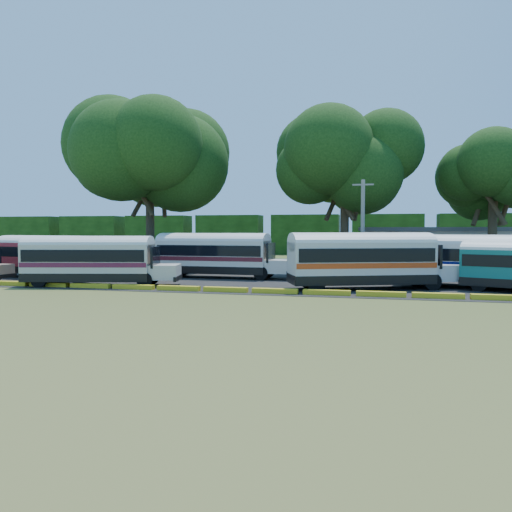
% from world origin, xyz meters
% --- Properties ---
extents(ground, '(160.00, 160.00, 0.00)m').
position_xyz_m(ground, '(0.00, 0.00, 0.00)').
color(ground, '#35521B').
rests_on(ground, ground).
extents(asphalt_strip, '(64.00, 24.00, 0.02)m').
position_xyz_m(asphalt_strip, '(1.00, 12.00, 0.01)').
color(asphalt_strip, black).
rests_on(asphalt_strip, ground).
extents(curb, '(53.70, 0.45, 0.30)m').
position_xyz_m(curb, '(-0.00, 1.00, 0.15)').
color(curb, gold).
rests_on(curb, ground).
extents(terminal_building, '(19.00, 9.00, 4.00)m').
position_xyz_m(terminal_building, '(18.00, 30.00, 2.03)').
color(terminal_building, silver).
rests_on(terminal_building, ground).
extents(treeline_backdrop, '(130.00, 4.00, 6.00)m').
position_xyz_m(treeline_backdrop, '(0.00, 48.00, 3.00)').
color(treeline_backdrop, black).
rests_on(treeline_backdrop, ground).
extents(bus_red, '(10.31, 4.82, 3.29)m').
position_xyz_m(bus_red, '(-14.70, 6.25, 1.89)').
color(bus_red, black).
rests_on(bus_red, ground).
extents(bus_cream_west, '(10.42, 4.59, 3.33)m').
position_xyz_m(bus_cream_west, '(-8.02, 2.14, 1.88)').
color(bus_cream_west, black).
rests_on(bus_cream_west, ground).
extents(bus_cream_east, '(10.65, 2.94, 3.48)m').
position_xyz_m(bus_cream_east, '(-1.80, 9.42, 1.97)').
color(bus_cream_east, black).
rests_on(bus_cream_east, ground).
extents(bus_white_red, '(11.05, 6.30, 3.56)m').
position_xyz_m(bus_white_red, '(9.51, 4.34, 2.01)').
color(bus_white_red, black).
rests_on(bus_white_red, ground).
extents(bus_white_blue, '(10.67, 4.97, 3.41)m').
position_xyz_m(bus_white_blue, '(16.13, 7.60, 1.93)').
color(bus_white_blue, black).
rests_on(bus_white_blue, ground).
extents(tree_west, '(12.89, 12.89, 15.90)m').
position_xyz_m(tree_west, '(-10.83, 16.87, 11.14)').
color(tree_west, '#392E1C').
rests_on(tree_west, ground).
extents(tree_center, '(10.37, 10.37, 14.16)m').
position_xyz_m(tree_center, '(7.40, 19.85, 10.31)').
color(tree_center, '#392E1C').
rests_on(tree_center, ground).
extents(tree_east, '(8.02, 8.02, 12.23)m').
position_xyz_m(tree_east, '(20.60, 21.81, 9.20)').
color(tree_east, '#392E1C').
rests_on(tree_east, ground).
extents(utility_pole, '(1.60, 0.30, 7.54)m').
position_xyz_m(utility_pole, '(9.23, 11.70, 3.88)').
color(utility_pole, gray).
rests_on(utility_pole, ground).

